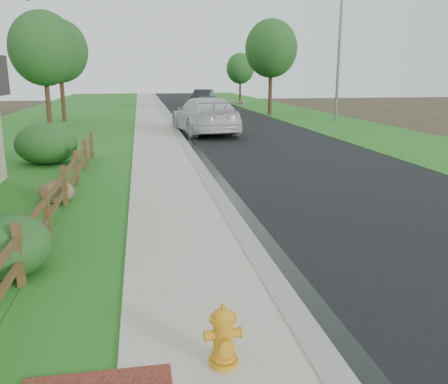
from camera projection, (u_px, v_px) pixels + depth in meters
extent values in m
plane|color=#34271C|center=(292.00, 369.00, 5.53)|extent=(120.00, 120.00, 0.00)
cube|color=black|center=(216.00, 115.00, 39.74)|extent=(8.00, 90.00, 0.02)
cube|color=gray|center=(165.00, 115.00, 39.02)|extent=(0.40, 90.00, 0.12)
cube|color=black|center=(170.00, 115.00, 39.09)|extent=(0.50, 90.00, 0.00)
cube|color=#A8A192|center=(149.00, 115.00, 38.81)|extent=(2.20, 90.00, 0.10)
cube|color=#225F1B|center=(126.00, 116.00, 38.49)|extent=(1.60, 90.00, 0.06)
cube|color=#225F1B|center=(59.00, 117.00, 37.63)|extent=(9.00, 90.00, 0.04)
cube|color=#225F1B|center=(294.00, 113.00, 40.89)|extent=(6.00, 90.00, 0.04)
cube|color=#52331B|center=(19.00, 257.00, 7.47)|extent=(0.12, 0.12, 1.10)
cube|color=#52331B|center=(47.00, 214.00, 9.76)|extent=(0.12, 0.12, 1.10)
cube|color=#52331B|center=(65.00, 187.00, 12.05)|extent=(0.12, 0.12, 1.10)
cube|color=#52331B|center=(76.00, 169.00, 14.35)|extent=(0.12, 0.12, 1.10)
cube|color=#52331B|center=(85.00, 156.00, 16.64)|extent=(0.12, 0.12, 1.10)
cube|color=#52331B|center=(91.00, 146.00, 18.93)|extent=(0.12, 0.12, 1.10)
cube|color=#52331B|center=(36.00, 237.00, 8.64)|extent=(0.08, 2.35, 0.10)
cube|color=#52331B|center=(33.00, 216.00, 8.54)|extent=(0.08, 2.35, 0.10)
cube|color=#52331B|center=(57.00, 203.00, 10.93)|extent=(0.08, 2.35, 0.10)
cube|color=#52331B|center=(56.00, 186.00, 10.83)|extent=(0.08, 2.35, 0.10)
cube|color=#52331B|center=(71.00, 181.00, 13.23)|extent=(0.08, 2.35, 0.10)
cube|color=#52331B|center=(70.00, 167.00, 13.13)|extent=(0.08, 2.35, 0.10)
cube|color=#52331B|center=(81.00, 165.00, 15.52)|extent=(0.08, 2.35, 0.10)
cube|color=#52331B|center=(80.00, 153.00, 15.42)|extent=(0.08, 2.35, 0.10)
cube|color=#52331B|center=(89.00, 153.00, 17.81)|extent=(0.08, 2.35, 0.10)
cube|color=#52331B|center=(88.00, 142.00, 17.71)|extent=(0.08, 2.35, 0.10)
cylinder|color=orange|center=(223.00, 361.00, 5.46)|extent=(0.35, 0.35, 0.06)
cylinder|color=orange|center=(223.00, 340.00, 5.40)|extent=(0.24, 0.24, 0.53)
cylinder|color=orange|center=(223.00, 356.00, 5.45)|extent=(0.29, 0.29, 0.05)
cylinder|color=orange|center=(223.00, 319.00, 5.33)|extent=(0.32, 0.32, 0.05)
ellipsoid|color=orange|center=(223.00, 317.00, 5.33)|extent=(0.26, 0.26, 0.19)
cylinder|color=orange|center=(223.00, 307.00, 5.30)|extent=(0.06, 0.06, 0.07)
cylinder|color=orange|center=(226.00, 345.00, 5.24)|extent=(0.16, 0.13, 0.15)
cylinder|color=orange|center=(208.00, 336.00, 5.34)|extent=(0.14, 0.13, 0.12)
cylinder|color=orange|center=(238.00, 332.00, 5.41)|extent=(0.14, 0.13, 0.12)
imported|color=silver|center=(205.00, 115.00, 27.01)|extent=(3.60, 7.30, 2.04)
imported|color=black|center=(208.00, 105.00, 37.50)|extent=(2.77, 5.45, 1.78)
imported|color=black|center=(203.00, 98.00, 49.71)|extent=(3.30, 5.52, 1.72)
cylinder|color=slate|center=(339.00, 48.00, 32.41)|extent=(0.20, 0.20, 10.08)
ellipsoid|color=brown|center=(56.00, 192.00, 12.52)|extent=(1.08, 0.91, 0.62)
ellipsoid|color=#1B4C1D|center=(8.00, 246.00, 7.95)|extent=(1.83, 1.83, 1.07)
ellipsoid|color=#1B4C1D|center=(46.00, 144.00, 17.85)|extent=(3.04, 3.04, 1.56)
cylinder|color=#3A2217|center=(48.00, 96.00, 28.06)|extent=(0.29, 0.29, 4.17)
ellipsoid|color=#1B4C1D|center=(43.00, 48.00, 27.41)|extent=(3.90, 3.90, 4.29)
cylinder|color=#3A2217|center=(62.00, 91.00, 33.50)|extent=(0.29, 0.29, 4.27)
ellipsoid|color=#1B4C1D|center=(59.00, 51.00, 32.83)|extent=(3.95, 3.95, 4.34)
cylinder|color=#3A2217|center=(270.00, 86.00, 38.90)|extent=(0.32, 0.32, 4.65)
ellipsoid|color=#1B4C1D|center=(271.00, 48.00, 38.17)|extent=(4.21, 4.21, 4.63)
cylinder|color=#3A2217|center=(240.00, 89.00, 51.90)|extent=(0.23, 0.23, 3.41)
ellipsoid|color=#1B4C1D|center=(240.00, 68.00, 51.37)|extent=(3.01, 3.01, 3.31)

